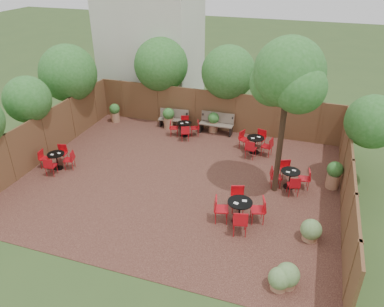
% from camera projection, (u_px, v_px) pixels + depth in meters
% --- Properties ---
extents(ground, '(80.00, 80.00, 0.00)m').
position_uv_depth(ground, '(179.00, 180.00, 14.62)').
color(ground, '#354F23').
rests_on(ground, ground).
extents(courtyard_paving, '(12.00, 10.00, 0.02)m').
position_uv_depth(courtyard_paving, '(179.00, 180.00, 14.62)').
color(courtyard_paving, '#351915').
rests_on(courtyard_paving, ground).
extents(fence_back, '(12.00, 0.08, 2.00)m').
position_uv_depth(fence_back, '(214.00, 111.00, 18.30)').
color(fence_back, brown).
rests_on(fence_back, ground).
extents(fence_left, '(0.08, 10.00, 2.00)m').
position_uv_depth(fence_left, '(45.00, 136.00, 15.81)').
color(fence_left, brown).
rests_on(fence_left, ground).
extents(fence_right, '(0.08, 10.00, 2.00)m').
position_uv_depth(fence_right, '(347.00, 186.00, 12.48)').
color(fence_right, brown).
rests_on(fence_right, ground).
extents(neighbour_building, '(5.00, 4.00, 8.00)m').
position_uv_depth(neighbour_building, '(151.00, 30.00, 20.61)').
color(neighbour_building, beige).
rests_on(neighbour_building, ground).
extents(overhang_foliage, '(15.50, 10.57, 2.71)m').
position_uv_depth(overhang_foliage, '(154.00, 80.00, 16.92)').
color(overhang_foliage, '#276220').
rests_on(overhang_foliage, ground).
extents(courtyard_tree, '(2.53, 2.43, 5.63)m').
position_uv_depth(courtyard_tree, '(288.00, 78.00, 11.95)').
color(courtyard_tree, black).
rests_on(courtyard_tree, courtyard_paving).
extents(park_bench_left, '(1.50, 0.63, 0.90)m').
position_uv_depth(park_bench_left, '(174.00, 118.00, 18.79)').
color(park_bench_left, brown).
rests_on(park_bench_left, courtyard_paving).
extents(park_bench_right, '(1.63, 0.52, 1.00)m').
position_uv_depth(park_bench_right, '(217.00, 123.00, 18.15)').
color(park_bench_right, brown).
rests_on(park_bench_right, courtyard_paving).
extents(bistro_tables, '(10.56, 7.11, 0.92)m').
position_uv_depth(bistro_tables, '(210.00, 164.00, 14.85)').
color(bistro_tables, black).
rests_on(bistro_tables, courtyard_paving).
extents(planters, '(11.29, 3.90, 1.08)m').
position_uv_depth(planters, '(205.00, 130.00, 17.31)').
color(planters, '#9A6B4D').
rests_on(planters, courtyard_paving).
extents(low_shrubs, '(1.31, 2.86, 0.71)m').
position_uv_depth(low_shrubs, '(295.00, 259.00, 10.43)').
color(low_shrubs, '#9A6B4D').
rests_on(low_shrubs, courtyard_paving).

